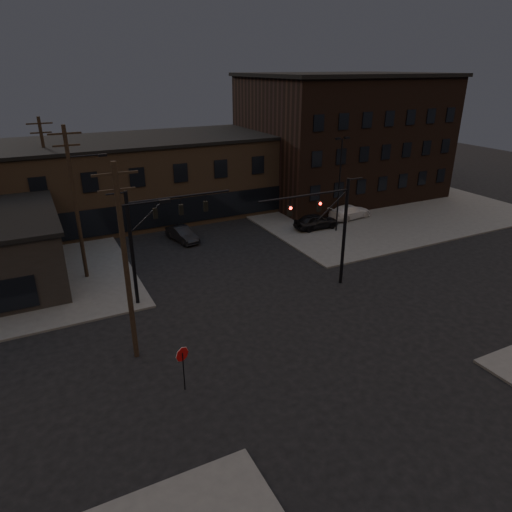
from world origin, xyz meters
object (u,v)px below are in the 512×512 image
Objects in this scene: traffic_signal_near at (332,223)px; parked_car_lot_b at (350,212)px; traffic_signal_far at (150,233)px; car_crossing at (182,234)px; stop_sign at (183,359)px; parked_car_lot_a at (316,221)px.

traffic_signal_near reaches higher than parked_car_lot_b.
car_crossing is at bearing 62.65° from traffic_signal_far.
stop_sign is at bearing -97.32° from traffic_signal_far.
parked_car_lot_a is at bearing -24.96° from car_crossing.
parked_car_lot_a is at bearing 41.67° from stop_sign.
traffic_signal_far is (-12.07, 3.50, 0.08)m from traffic_signal_near.
traffic_signal_near is 1.79× the size of parked_car_lot_a.
stop_sign is 21.48m from car_crossing.
stop_sign is (-1.28, -9.99, -3.17)m from traffic_signal_far.
traffic_signal_near is 16.01m from car_crossing.
traffic_signal_near is at bearing -76.13° from car_crossing.
traffic_signal_near is 15.17m from stop_sign.
traffic_signal_far is at bearing 163.83° from traffic_signal_near.
traffic_signal_far is at bearing 102.24° from parked_car_lot_b.
parked_car_lot_a is 0.90× the size of parked_car_lot_b.
parked_car_lot_a is at bearing 94.84° from parked_car_lot_b.
traffic_signal_near is 1.00× the size of traffic_signal_far.
traffic_signal_near is at bearing 25.90° from stop_sign.
parked_car_lot_a is (6.18, 10.90, -4.02)m from traffic_signal_near.
stop_sign is (-13.36, -6.49, -3.09)m from traffic_signal_near.
traffic_signal_far reaches higher than car_crossing.
traffic_signal_near is 1.61× the size of parked_car_lot_b.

